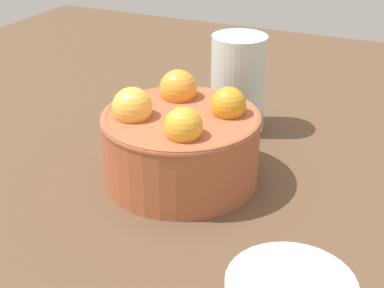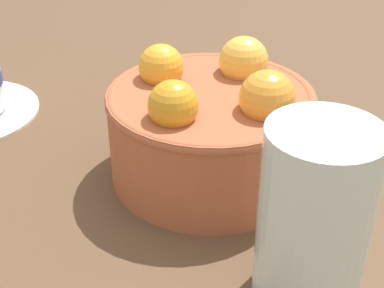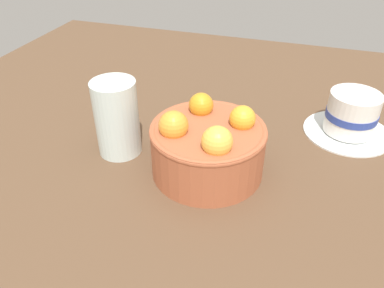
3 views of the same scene
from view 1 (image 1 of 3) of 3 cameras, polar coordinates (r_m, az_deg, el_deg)
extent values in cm
cube|color=brown|center=(61.97, -1.06, -4.92)|extent=(120.37, 117.52, 3.64)
cylinder|color=#AD5938|center=(59.24, -1.10, -0.36)|extent=(16.20, 16.20, 7.44)
torus|color=#AD5938|center=(57.79, -1.13, 2.57)|extent=(16.40, 16.40, 1.00)
sphere|color=#F2B745|center=(57.22, -5.98, 3.67)|extent=(4.08, 4.08, 4.08)
sphere|color=gold|center=(52.84, -0.86, 1.78)|extent=(3.66, 3.66, 3.66)
sphere|color=orange|center=(57.67, 3.66, 3.95)|extent=(3.65, 3.65, 3.65)
sphere|color=orange|center=(61.71, -1.39, 5.57)|extent=(4.10, 4.10, 4.10)
cylinder|color=silver|center=(70.35, 4.62, 6.07)|extent=(6.70, 6.70, 11.88)
camera|label=2|loc=(0.82, 23.23, 22.08)|focal=52.79mm
camera|label=3|loc=(0.75, -40.99, 24.60)|focal=35.60mm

